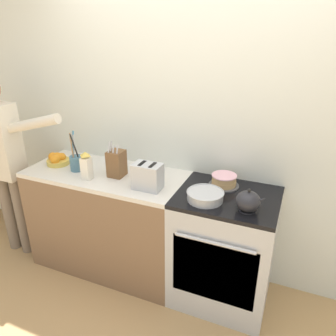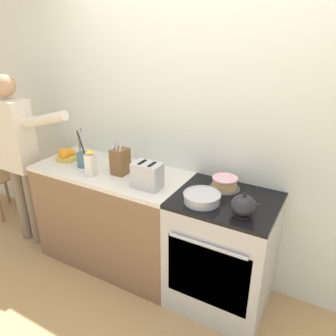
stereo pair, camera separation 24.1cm
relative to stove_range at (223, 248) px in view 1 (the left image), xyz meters
name	(u,v)px [view 1 (the left image)]	position (x,y,z in m)	size (l,w,h in m)	color
ground_plane	(168,308)	(-0.33, -0.30, -0.46)	(16.00, 16.00, 0.00)	tan
wall_back	(199,127)	(-0.33, 0.32, 0.84)	(8.00, 0.04, 2.60)	silver
counter_cabinet	(109,220)	(-1.03, 0.00, 0.00)	(1.33, 0.60, 0.92)	brown
stove_range	(223,248)	(0.00, 0.00, 0.00)	(0.73, 0.63, 0.92)	#B7BABF
layer_cake	(224,181)	(-0.07, 0.14, 0.50)	(0.23, 0.23, 0.09)	#4C4C51
tea_kettle	(248,201)	(0.17, -0.15, 0.53)	(0.20, 0.16, 0.16)	#232328
mixing_bowl	(205,196)	(-0.13, -0.13, 0.50)	(0.26, 0.26, 0.07)	#B7BABF
knife_block	(117,163)	(-0.90, -0.01, 0.57)	(0.12, 0.13, 0.29)	brown
utensil_crock	(76,162)	(-1.27, -0.05, 0.53)	(0.11, 0.11, 0.33)	#477084
fruit_bowl	(57,159)	(-1.51, -0.01, 0.51)	(0.19, 0.19, 0.10)	gold
toaster	(148,176)	(-0.58, -0.12, 0.56)	(0.23, 0.14, 0.20)	#B7BABF
milk_carton	(86,166)	(-1.09, -0.16, 0.57)	(0.07, 0.07, 0.23)	white
person_baker	(3,155)	(-1.96, -0.17, 0.53)	(0.94, 0.20, 1.66)	#7A6B5B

